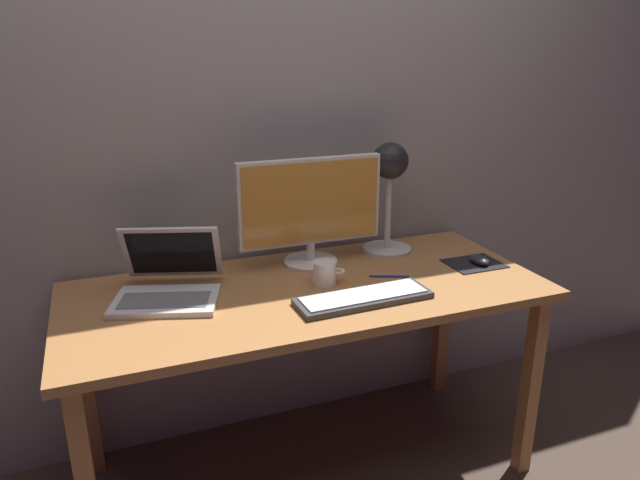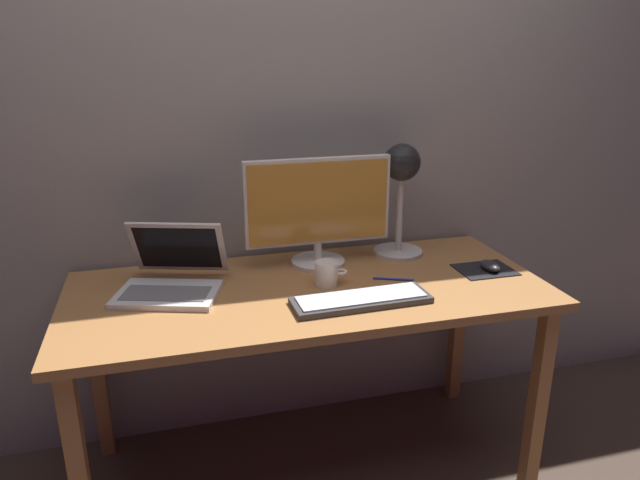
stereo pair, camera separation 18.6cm
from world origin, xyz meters
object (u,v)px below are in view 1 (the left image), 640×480
object	(u,v)px
desk_lamp	(390,178)
keyboard_main	(363,298)
monitor	(311,208)
pen	(389,276)
coffee_mug	(325,273)
mouse	(479,259)
laptop	(169,277)

from	to	relation	value
desk_lamp	keyboard_main	bearing A→B (deg)	-126.09
monitor	pen	size ratio (longest dim) A/B	3.82
monitor	coffee_mug	world-z (taller)	monitor
keyboard_main	coffee_mug	size ratio (longest dim) A/B	3.94
keyboard_main	mouse	bearing A→B (deg)	14.58
laptop	pen	xyz separation A→B (m)	(0.74, -0.13, -0.06)
keyboard_main	laptop	distance (m)	0.63
laptop	coffee_mug	bearing A→B (deg)	-12.00
keyboard_main	pen	xyz separation A→B (m)	(0.17, 0.15, -0.01)
keyboard_main	desk_lamp	xyz separation A→B (m)	(0.29, 0.40, 0.28)
desk_lamp	mouse	distance (m)	0.45
desk_lamp	pen	distance (m)	0.40
keyboard_main	monitor	bearing A→B (deg)	96.26
mouse	coffee_mug	size ratio (longest dim) A/B	0.85
keyboard_main	coffee_mug	world-z (taller)	coffee_mug
monitor	desk_lamp	world-z (taller)	desk_lamp
laptop	coffee_mug	size ratio (longest dim) A/B	3.55
keyboard_main	mouse	distance (m)	0.56
coffee_mug	desk_lamp	bearing A→B (deg)	32.91
desk_lamp	mouse	world-z (taller)	desk_lamp
laptop	pen	world-z (taller)	laptop
keyboard_main	coffee_mug	distance (m)	0.18
monitor	pen	bearing A→B (deg)	-46.55
laptop	desk_lamp	distance (m)	0.89
mouse	monitor	bearing A→B (deg)	158.17
monitor	keyboard_main	distance (m)	0.43
laptop	desk_lamp	size ratio (longest dim) A/B	0.93
coffee_mug	pen	size ratio (longest dim) A/B	0.81
desk_lamp	coffee_mug	bearing A→B (deg)	-147.09
desk_lamp	coffee_mug	world-z (taller)	desk_lamp
mouse	laptop	bearing A→B (deg)	173.03
desk_lamp	mouse	bearing A→B (deg)	-45.72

